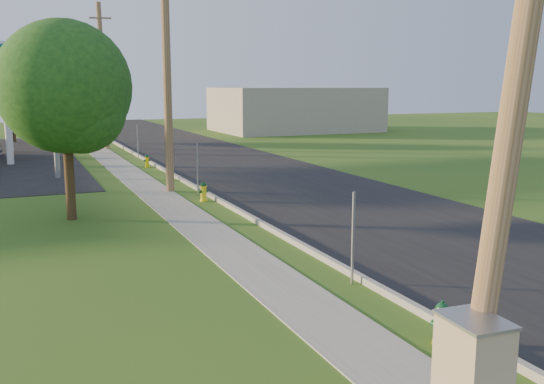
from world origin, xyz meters
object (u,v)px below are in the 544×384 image
Objects in this scene: utility_pole_near at (524,32)px; hydrant_far at (147,161)px; tree_verge at (68,92)px; tree_lot at (11,81)px; hydrant_mid at (204,192)px; utility_pole_mid at (167,66)px; price_pylon at (51,57)px; utility_cabinet at (472,375)px; hydrant_near at (442,323)px; utility_pole_far at (103,76)px.

utility_pole_near is 13.69× the size of hydrant_far.
tree_verge is at bearing -111.83° from hydrant_far.
hydrant_mid is at bearing -77.63° from tree_lot.
price_pylon is at bearing 125.34° from utility_pole_mid.
utility_pole_near reaches higher than utility_cabinet.
hydrant_far is 25.99m from utility_cabinet.
utility_pole_near is at bearing -80.58° from price_pylon.
hydrant_far is at bearing 68.17° from tree_verge.
tree_lot reaches higher than utility_cabinet.
tree_verge is 8.95× the size of hydrant_far.
hydrant_mid is at bearing 87.66° from utility_pole_near.
utility_cabinet is (-1.32, -25.95, 0.39)m from hydrant_far.
hydrant_near is 1.09× the size of hydrant_far.
utility_cabinet is (-0.68, -18.22, -4.23)m from utility_pole_mid.
utility_pole_mid is at bearing -77.81° from tree_lot.
utility_pole_mid is at bearing 44.05° from tree_verge.
utility_cabinet is (-1.29, -2.16, 0.36)m from hydrant_near.
hydrant_mid is (0.63, -20.50, -4.44)m from utility_pole_far.
tree_lot is at bearing 109.00° from hydrant_far.
tree_lot is 10.17× the size of hydrant_far.
utility_pole_mid reaches higher than tree_lot.
utility_cabinet is (-0.68, -0.22, -4.08)m from utility_pole_near.
hydrant_mid is (0.02, 13.56, -0.01)m from hydrant_near.
hydrant_near is 13.56m from hydrant_mid.
tree_lot is 29.24m from hydrant_mid.
price_pylon is 4.72× the size of utility_cabinet.
tree_verge is 8.21× the size of hydrant_near.
tree_verge reaches higher than hydrant_near.
utility_cabinet is (-1.31, -15.72, 0.36)m from hydrant_mid.
utility_pole_mid is 9.02m from hydrant_far.
price_pylon reaches higher than hydrant_far.
tree_lot is at bearing 102.37° from hydrant_mid.
utility_pole_mid is at bearing 104.20° from hydrant_mid.
utility_pole_mid reaches higher than utility_cabinet.
tree_lot reaches higher than tree_verge.
hydrant_near is 2.54m from utility_cabinet.
tree_lot reaches higher than hydrant_mid.
hydrant_mid is at bearing -90.07° from hydrant_far.
utility_pole_near is at bearing -90.00° from utility_pole_mid.
hydrant_mid is 0.51× the size of utility_cabinet.
utility_pole_mid is 1.03× the size of utility_pole_far.
utility_pole_far is at bearing -54.37° from tree_lot.
tree_lot is (-5.57, 25.77, -0.42)m from utility_pole_mid.
utility_pole_far is at bearing 88.93° from utility_cabinet.
hydrant_mid is (0.63, 15.50, -4.44)m from utility_pole_near.
utility_pole_near is at bearing -90.00° from utility_pole_far.
tree_lot is (-1.67, 20.27, -0.90)m from price_pylon.
tree_lot reaches higher than price_pylon.
utility_cabinet is at bearing -161.70° from utility_pole_near.
price_pylon is 24.40m from utility_cabinet.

